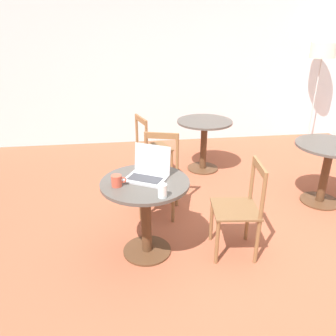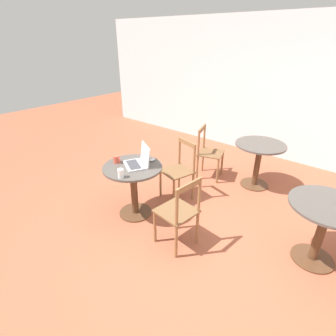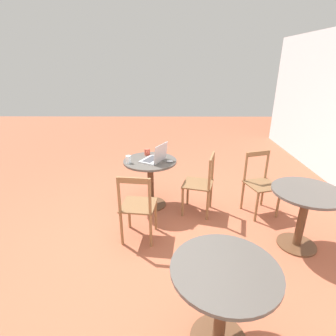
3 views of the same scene
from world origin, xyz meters
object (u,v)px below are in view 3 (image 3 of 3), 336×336
(chair_near_right, at_px, (138,207))
(chair_near_back, at_px, (201,184))
(drinking_glass, at_px, (128,159))
(cafe_table_near, at_px, (150,173))
(cafe_table_far, at_px, (305,206))
(mug, at_px, (147,152))
(mouse, at_px, (170,161))
(cafe_table_mid, at_px, (223,289))
(laptop, at_px, (155,157))
(chair_far_left, at_px, (260,184))

(chair_near_right, relative_size, chair_near_back, 1.00)
(drinking_glass, bearing_deg, cafe_table_near, 111.58)
(cafe_table_far, distance_m, drinking_glass, 2.35)
(cafe_table_near, bearing_deg, chair_near_back, 74.23)
(mug, bearing_deg, cafe_table_near, 13.95)
(mouse, bearing_deg, cafe_table_mid, 10.53)
(chair_near_right, bearing_deg, laptop, 167.99)
(drinking_glass, bearing_deg, chair_near_back, 85.05)
(chair_far_left, height_order, mug, chair_far_left)
(mug, bearing_deg, drinking_glass, -33.83)
(cafe_table_far, height_order, chair_far_left, chair_far_left)
(cafe_table_mid, height_order, laptop, laptop)
(cafe_table_near, bearing_deg, cafe_table_far, 62.13)
(cafe_table_near, xyz_separation_m, chair_far_left, (0.19, 1.61, -0.09))
(cafe_table_near, height_order, cafe_table_mid, same)
(chair_near_back, height_order, laptop, laptop)
(drinking_glass, bearing_deg, cafe_table_far, 68.20)
(mouse, distance_m, mug, 0.48)
(mug, distance_m, drinking_glass, 0.43)
(chair_far_left, relative_size, mouse, 9.16)
(chair_near_back, distance_m, chair_far_left, 0.87)
(laptop, xyz_separation_m, mouse, (0.05, 0.22, -0.04))
(laptop, height_order, mug, laptop)
(cafe_table_near, relative_size, cafe_table_far, 1.00)
(cafe_table_mid, height_order, mug, mug)
(cafe_table_near, distance_m, chair_far_left, 1.63)
(chair_near_right, distance_m, mug, 1.15)
(cafe_table_mid, xyz_separation_m, chair_near_back, (-1.98, 0.06, -0.09))
(cafe_table_near, xyz_separation_m, cafe_table_mid, (2.19, 0.68, 0.00))
(chair_far_left, height_order, laptop, laptop)
(laptop, bearing_deg, mug, -153.79)
(drinking_glass, bearing_deg, mouse, 92.96)
(cafe_table_far, relative_size, mug, 6.16)
(cafe_table_far, xyz_separation_m, mug, (-1.23, -1.92, 0.25))
(chair_near_back, bearing_deg, cafe_table_far, 55.30)
(cafe_table_far, bearing_deg, drinking_glass, -111.80)
(chair_far_left, bearing_deg, drinking_glass, -92.10)
(mug, bearing_deg, laptop, 26.21)
(mug, bearing_deg, chair_far_left, 75.54)
(chair_near_back, relative_size, chair_far_left, 1.00)
(chair_near_right, bearing_deg, chair_near_back, 127.58)
(cafe_table_near, relative_size, cafe_table_mid, 1.00)
(cafe_table_near, distance_m, drinking_glass, 0.41)
(chair_near_back, xyz_separation_m, drinking_glass, (-0.09, -1.05, 0.35))
(cafe_table_near, distance_m, chair_near_right, 0.87)
(cafe_table_near, height_order, chair_far_left, chair_far_left)
(chair_near_back, bearing_deg, cafe_table_mid, -1.71)
(chair_near_back, xyz_separation_m, mug, (-0.45, -0.80, 0.34))
(cafe_table_mid, height_order, chair_near_back, chair_near_back)
(cafe_table_mid, distance_m, mouse, 2.15)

